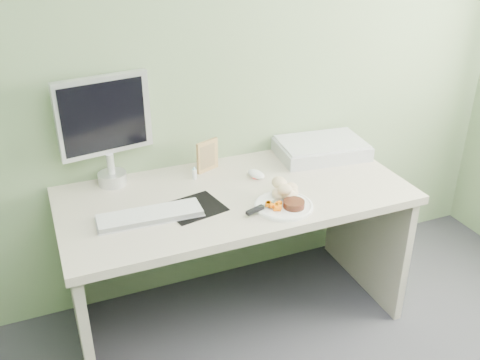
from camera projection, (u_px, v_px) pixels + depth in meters
name	position (u px, v px, depth m)	size (l,w,h in m)	color
wall_back	(205.00, 40.00, 2.49)	(3.50, 3.50, 0.00)	gray
desk	(235.00, 226.00, 2.55)	(1.60, 0.75, 0.73)	beige
plate	(284.00, 206.00, 2.33)	(0.26, 0.26, 0.01)	white
steak	(294.00, 204.00, 2.30)	(0.09, 0.09, 0.03)	black
potato_pile	(285.00, 190.00, 2.38)	(0.12, 0.09, 0.07)	tan
carrot_heap	(274.00, 205.00, 2.29)	(0.06, 0.05, 0.04)	#FF6D05
steak_knife	(261.00, 207.00, 2.29)	(0.23, 0.10, 0.02)	silver
mousepad	(194.00, 207.00, 2.33)	(0.24, 0.21, 0.00)	black
keyboard	(150.00, 215.00, 2.25)	(0.44, 0.13, 0.02)	white
computer_mouse	(256.00, 174.00, 2.58)	(0.06, 0.10, 0.04)	white
photo_frame	(207.00, 156.00, 2.63)	(0.13, 0.01, 0.16)	olive
eyedrop_bottle	(194.00, 173.00, 2.57)	(0.02, 0.02, 0.07)	white
scanner	(321.00, 149.00, 2.81)	(0.46, 0.30, 0.07)	#B6B8BD
monitor	(105.00, 125.00, 2.42)	(0.43, 0.15, 0.52)	silver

